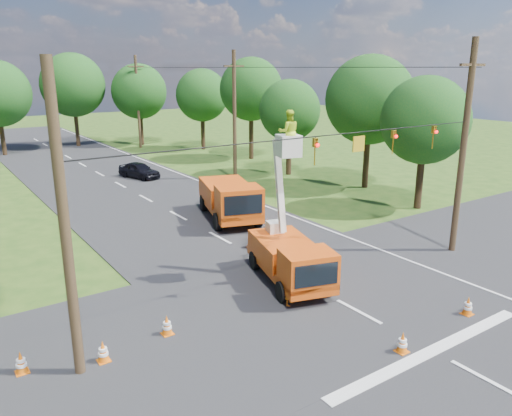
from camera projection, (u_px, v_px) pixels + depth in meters
ground at (146, 199)px, 34.18m from camera, size 140.00×140.00×0.00m
road_main at (146, 199)px, 34.18m from camera, size 12.00×100.00×0.06m
road_cross at (322, 293)px, 19.90m from camera, size 56.00×10.00×0.07m
stop_bar at (432, 352)px, 15.78m from camera, size 9.00×0.45×0.02m
edge_line at (217, 188)px, 37.23m from camera, size 0.12×90.00×0.02m
bucket_truck at (290, 248)px, 20.47m from camera, size 3.42×5.73×7.11m
second_truck at (230, 199)px, 29.21m from camera, size 4.33×6.98×2.46m
ground_worker at (290, 284)px, 18.68m from camera, size 0.75×0.70×1.71m
distant_car at (139, 170)px, 40.49m from camera, size 2.67×4.13×1.31m
traffic_cone_0 at (402, 343)px, 15.65m from camera, size 0.38×0.38×0.71m
traffic_cone_1 at (468, 306)px, 18.05m from camera, size 0.38×0.38×0.71m
traffic_cone_2 at (251, 241)px, 24.76m from camera, size 0.38×0.38×0.71m
traffic_cone_3 at (267, 225)px, 27.38m from camera, size 0.38×0.38×0.71m
traffic_cone_4 at (167, 325)px, 16.70m from camera, size 0.38×0.38×0.71m
traffic_cone_5 at (103, 352)px, 15.15m from camera, size 0.38×0.38×0.71m
traffic_cone_6 at (21, 363)px, 14.58m from camera, size 0.38×0.38×0.71m
traffic_cone_7 at (214, 199)px, 32.75m from camera, size 0.38×0.38×0.71m
pole_right_near at (463, 147)px, 23.15m from camera, size 1.80×0.30×10.00m
pole_right_mid at (234, 115)px, 39.02m from camera, size 1.80×0.30×10.00m
pole_right_far at (138, 101)px, 54.88m from camera, size 1.80×0.30×10.00m
pole_left at (65, 228)px, 13.50m from camera, size 0.30×0.30×9.00m
signal_span at (370, 142)px, 19.52m from camera, size 18.00×0.29×1.07m
tree_right_a at (425, 120)px, 30.52m from camera, size 5.40×5.40×8.28m
tree_right_b at (370, 100)px, 35.86m from camera, size 6.40×6.40×9.65m
tree_right_c at (290, 110)px, 40.73m from camera, size 5.00×5.00×7.83m
tree_right_d at (251, 89)px, 47.58m from camera, size 6.00×6.00×9.70m
tree_right_e at (202, 95)px, 53.61m from camera, size 5.60×5.60×8.63m
tree_far_b at (73, 85)px, 55.38m from camera, size 7.00×7.00×10.32m
tree_far_c at (139, 92)px, 56.75m from camera, size 6.20×6.20×9.18m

